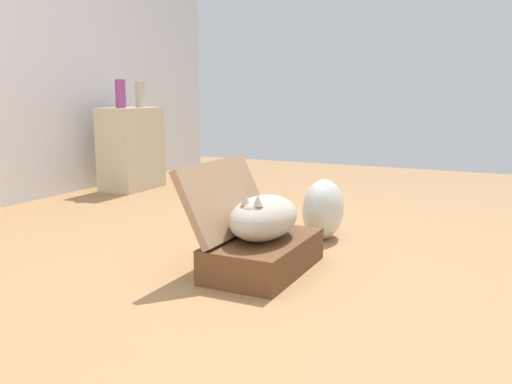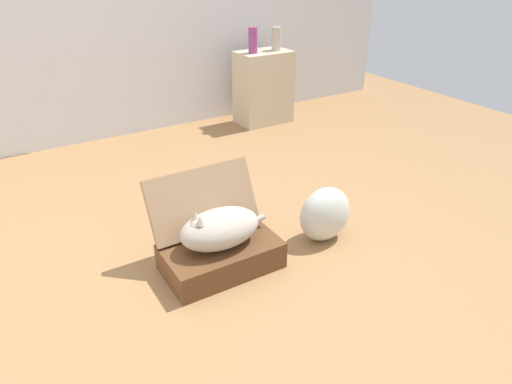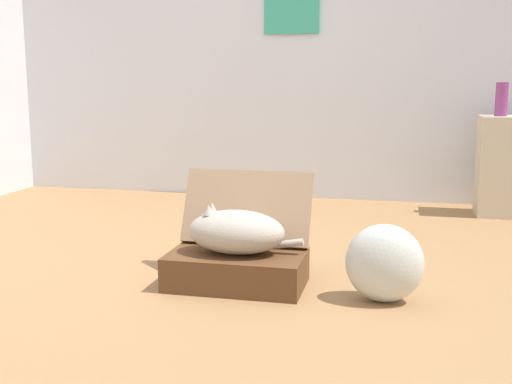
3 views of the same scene
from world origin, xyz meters
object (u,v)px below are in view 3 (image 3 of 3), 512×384
suitcase_base (237,270)px  cat (235,231)px  plastic_bag_white (384,263)px  vase_tall (502,99)px

suitcase_base → cat: cat is taller
suitcase_base → cat: size_ratio=1.18×
cat → plastic_bag_white: (0.66, -0.06, -0.09)m
suitcase_base → plastic_bag_white: 0.67m
plastic_bag_white → vase_tall: (0.69, 1.96, 0.63)m
cat → vase_tall: bearing=54.6°
cat → plastic_bag_white: size_ratio=1.56×
vase_tall → plastic_bag_white: bearing=-109.5°
cat → plastic_bag_white: cat is taller
suitcase_base → vase_tall: size_ratio=2.71×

